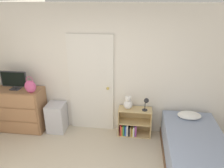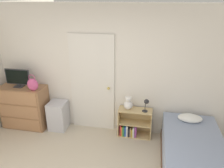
{
  "view_description": "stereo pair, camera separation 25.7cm",
  "coord_description": "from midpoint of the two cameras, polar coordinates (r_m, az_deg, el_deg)",
  "views": [
    {
      "loc": [
        0.7,
        -1.75,
        2.63
      ],
      "look_at": [
        0.21,
        1.99,
        1.12
      ],
      "focal_mm": 35.0,
      "sensor_mm": 36.0,
      "label": 1
    },
    {
      "loc": [
        0.95,
        -1.7,
        2.63
      ],
      "look_at": [
        0.21,
        1.99,
        1.12
      ],
      "focal_mm": 35.0,
      "sensor_mm": 36.0,
      "label": 2
    }
  ],
  "objects": [
    {
      "name": "desk_lamp",
      "position": [
        4.2,
        7.17,
        -4.7
      ],
      "size": [
        0.12,
        0.11,
        0.27
      ],
      "color": "#262628",
      "rests_on": "bookshelf"
    },
    {
      "name": "handbag",
      "position": [
        4.48,
        -22.12,
        -0.62
      ],
      "size": [
        0.22,
        0.13,
        0.33
      ],
      "color": "#C64C7F",
      "rests_on": "dresser"
    },
    {
      "name": "bed",
      "position": [
        3.92,
        19.01,
        -16.67
      ],
      "size": [
        0.96,
        1.88,
        0.65
      ],
      "color": "brown",
      "rests_on": "ground_plane"
    },
    {
      "name": "bookshelf",
      "position": [
        4.51,
        3.6,
        -10.5
      ],
      "size": [
        0.66,
        0.28,
        0.58
      ],
      "color": "tan",
      "rests_on": "ground_plane"
    },
    {
      "name": "wall_back",
      "position": [
        4.29,
        -4.05,
        3.36
      ],
      "size": [
        10.0,
        0.06,
        2.55
      ],
      "color": "silver",
      "rests_on": "ground_plane"
    },
    {
      "name": "teddy_bear",
      "position": [
        4.27,
        2.49,
        -5.06
      ],
      "size": [
        0.18,
        0.18,
        0.28
      ],
      "color": "silver",
      "rests_on": "bookshelf"
    },
    {
      "name": "tv",
      "position": [
        4.76,
        -25.69,
        0.95
      ],
      "size": [
        0.53,
        0.16,
        0.38
      ],
      "color": "#2D2D33",
      "rests_on": "dresser"
    },
    {
      "name": "dresser",
      "position": [
        4.98,
        -23.92,
        -6.12
      ],
      "size": [
        0.94,
        0.46,
        0.91
      ],
      "color": "#996B47",
      "rests_on": "ground_plane"
    },
    {
      "name": "storage_bin",
      "position": [
        4.76,
        -15.77,
        -8.4
      ],
      "size": [
        0.36,
        0.38,
        0.6
      ],
      "color": "silver",
      "rests_on": "ground_plane"
    },
    {
      "name": "door_closed",
      "position": [
        4.39,
        -7.12,
        -0.14
      ],
      "size": [
        0.9,
        0.09,
        2.0
      ],
      "color": "silver",
      "rests_on": "ground_plane"
    }
  ]
}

